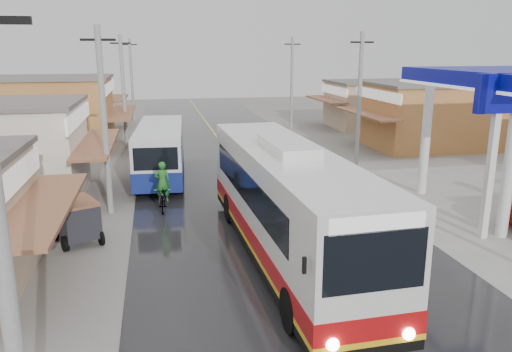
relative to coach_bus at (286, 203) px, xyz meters
The scene contains 11 objects.
ground 3.48m from the coach_bus, 77.07° to the right, with size 120.00×120.00×0.00m, color slate.
road 12.37m from the coach_bus, 86.98° to the left, with size 12.00×90.00×0.02m, color black.
centre_line 12.37m from the coach_bus, 86.98° to the left, with size 0.15×90.00×0.01m, color #D8CC4C.
shopfronts_left 19.69m from the coach_bus, 129.11° to the left, with size 11.00×44.00×5.20m, color tan, non-canonical shape.
shopfronts_right 18.25m from the coach_bus, 30.46° to the left, with size 11.00×44.00×4.80m, color beige, non-canonical shape.
utility_poles_left 14.78m from the coach_bus, 115.71° to the left, with size 1.60×50.00×8.00m, color gray, non-canonical shape.
utility_poles_right 14.53m from the coach_bus, 57.94° to the left, with size 1.60×36.00×8.00m, color gray, non-canonical shape.
coach_bus is the anchor object (origin of this frame).
second_bus 12.49m from the coach_bus, 108.87° to the left, with size 2.94×9.01×2.95m.
cyclist 7.45m from the coach_bus, 123.53° to the left, with size 0.81×2.13×2.28m.
tricycle_near 7.92m from the coach_bus, 158.27° to the left, with size 2.13×2.34×1.62m.
Camera 1 is at (-4.85, -12.85, 7.07)m, focal length 35.00 mm.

